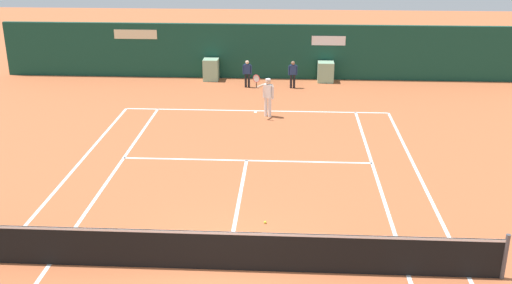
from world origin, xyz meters
TOP-DOWN VIEW (x-y plane):
  - ground_plane at (-0.00, 0.58)m, footprint 80.00×80.00m
  - tennis_net at (0.00, 0.00)m, footprint 12.10×0.10m
  - sponsor_back_wall at (0.01, 16.97)m, footprint 25.00×1.02m
  - player_on_baseline at (0.49, 10.98)m, footprint 0.80×0.60m
  - ball_kid_centre_post at (1.48, 15.25)m, footprint 0.41×0.19m
  - ball_kid_left_post at (-0.59, 15.25)m, footprint 0.42×0.17m
  - tennis_ball_near_service_line at (0.77, 2.20)m, footprint 0.07×0.07m

SIDE VIEW (x-z plane):
  - ground_plane at x=0.00m, z-range 0.00..0.01m
  - tennis_ball_near_service_line at x=0.77m, z-range 0.00..0.07m
  - tennis_net at x=0.00m, z-range -0.02..1.05m
  - ball_kid_centre_post at x=1.48m, z-range 0.09..1.34m
  - ball_kid_left_post at x=-0.59m, z-range 0.10..1.35m
  - player_on_baseline at x=0.49m, z-range 0.04..1.81m
  - sponsor_back_wall at x=0.01m, z-range -0.05..2.55m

